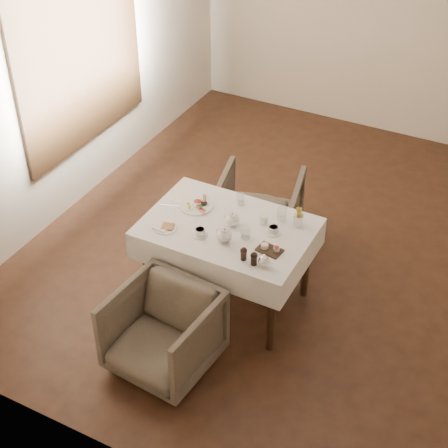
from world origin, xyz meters
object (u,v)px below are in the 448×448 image
Objects in this scene: armchair_near at (163,333)px; teapot_centre at (232,219)px; armchair_far at (259,209)px; breakfast_plate at (197,205)px; table at (227,238)px.

armchair_near is 1.00m from teapot_centre.
armchair_near is 1.69m from armchair_far.
breakfast_plate is at bearing 109.77° from armchair_near.
table is 0.38m from breakfast_plate.
armchair_far is 4.89× the size of teapot_centre.
armchair_far is at bearing 97.71° from table.
table is 0.91m from armchair_far.
armchair_far is at bearing 115.29° from teapot_centre.
breakfast_plate is at bearing -179.14° from teapot_centre.
breakfast_plate is 0.38m from teapot_centre.
table is 8.63× the size of teapot_centre.
armchair_near is at bearing 78.01° from armchair_far.
table is 4.67× the size of breakfast_plate.
teapot_centre is at bearing 46.64° from table.
table is at bearing 89.12° from armchair_near.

